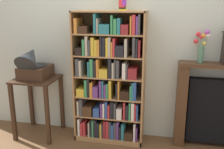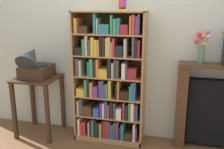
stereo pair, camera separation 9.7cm
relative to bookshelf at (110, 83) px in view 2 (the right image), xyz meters
The scene contains 8 objects.
ground_plane 0.76m from the bookshelf, 90.57° to the right, with size 7.77×6.40×0.02m, color brown.
wall_back 0.62m from the bookshelf, 49.84° to the left, with size 4.77×0.08×2.60m, color beige.
bookshelf is the anchor object (origin of this frame).
cup_stack 0.99m from the bookshelf, 10.98° to the left, with size 0.09×0.09×0.24m.
side_table_left 0.95m from the bookshelf, behind, with size 0.52×0.51×0.77m.
gramophone 0.96m from the bookshelf, behind, with size 0.35×0.48×0.48m.
fireplace_mantel 1.32m from the bookshelf, ahead, with size 0.98×0.22×1.03m.
flower_vase 1.15m from the bookshelf, ahead, with size 0.17×0.17×0.37m.
Camera 2 is at (0.75, -2.82, 1.68)m, focal length 41.75 mm.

